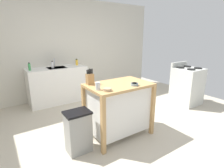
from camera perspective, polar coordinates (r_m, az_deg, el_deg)
The scene contains 14 objects.
ground_plane at distance 3.21m, azimuth 1.63°, elevation -15.66°, with size 6.64×6.64×0.00m, color #BCB29E.
wall_back at distance 4.97m, azimuth -15.25°, elevation 10.81°, with size 5.64×0.10×2.60m, color beige.
kitchen_island at distance 2.97m, azimuth 2.17°, elevation -7.41°, with size 1.04×0.67×0.91m.
knife_block at distance 2.81m, azimuth -7.20°, elevation 1.76°, with size 0.11×0.09×0.25m.
bowl_ceramic_small at distance 2.47m, azimuth -1.50°, elevation -1.77°, with size 0.12×0.12×0.04m.
bowl_ceramic_wide at distance 2.75m, azimuth 7.34°, elevation -0.07°, with size 0.12×0.12×0.04m.
drinking_cup at distance 2.51m, azimuth -4.61°, elevation -0.68°, with size 0.07×0.07×0.11m.
trash_bin at distance 2.68m, azimuth -10.93°, elevation -14.93°, with size 0.36×0.28×0.63m.
sink_counter at distance 4.67m, azimuth -17.16°, elevation -0.21°, with size 1.42×0.60×0.90m.
sink_faucet at distance 4.69m, azimuth -18.22°, elevation 6.72°, with size 0.02×0.02×0.22m.
bottle_hand_soap at distance 4.39m, azimuth -25.29°, elevation 5.08°, with size 0.05×0.05×0.18m.
bottle_dish_soap at distance 4.47m, azimuth -18.80°, elevation 5.90°, with size 0.05×0.05×0.18m.
bottle_spray_cleaner at distance 4.80m, azimuth -11.40°, elevation 6.96°, with size 0.07×0.07×0.17m.
stove at distance 4.73m, azimuth 23.19°, elevation -0.52°, with size 0.60×0.60×1.02m.
Camera 1 is at (-1.61, -2.23, 1.67)m, focal length 28.10 mm.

